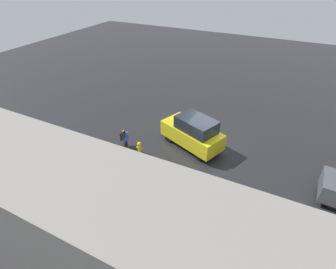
{
  "coord_description": "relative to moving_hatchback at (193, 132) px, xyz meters",
  "views": [
    {
      "loc": [
        -3.61,
        12.88,
        9.81
      ],
      "look_at": [
        2.27,
        1.03,
        0.9
      ],
      "focal_mm": 28.0,
      "sensor_mm": 36.0,
      "label": 1
    }
  ],
  "objects": [
    {
      "name": "ground_plane",
      "position": [
        -0.93,
        -0.29,
        -1.03
      ],
      "size": [
        60.0,
        60.0,
        0.0
      ],
      "primitive_type": "plane",
      "color": "black"
    },
    {
      "name": "kerb_strip",
      "position": [
        -0.93,
        3.91,
        -1.01
      ],
      "size": [
        24.0,
        3.2,
        0.04
      ],
      "primitive_type": "cube",
      "color": "slate",
      "rests_on": "ground"
    },
    {
      "name": "moving_hatchback",
      "position": [
        0.0,
        0.0,
        0.0
      ],
      "size": [
        4.25,
        2.99,
        2.06
      ],
      "color": "yellow",
      "rests_on": "ground"
    },
    {
      "name": "fire_hydrant",
      "position": [
        2.56,
        2.1,
        -0.63
      ],
      "size": [
        0.42,
        0.31,
        0.8
      ],
      "color": "gold",
      "rests_on": "ground"
    },
    {
      "name": "pedestrian",
      "position": [
        3.72,
        1.92,
        -0.34
      ],
      "size": [
        0.29,
        0.56,
        1.22
      ],
      "color": "blue",
      "rests_on": "ground"
    },
    {
      "name": "metal_railing",
      "position": [
        -1.56,
        4.87,
        -0.29
      ],
      "size": [
        9.62,
        0.04,
        1.05
      ],
      "color": "#B7BABF",
      "rests_on": "ground"
    },
    {
      "name": "sign_post",
      "position": [
        2.58,
        3.53,
        0.55
      ],
      "size": [
        0.07,
        0.44,
        2.4
      ],
      "color": "#4C4C51",
      "rests_on": "ground"
    },
    {
      "name": "building_block",
      "position": [
        -1.06,
        9.94,
        2.09
      ],
      "size": [
        10.29,
        2.4,
        6.23
      ],
      "primitive_type": "cube",
      "color": "gray",
      "rests_on": "ground"
    }
  ]
}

